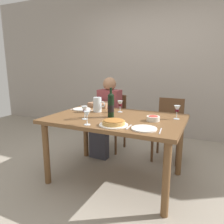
{
  "coord_description": "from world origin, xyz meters",
  "views": [
    {
      "loc": [
        0.96,
        -2.15,
        1.33
      ],
      "look_at": [
        -0.03,
        -0.03,
        0.82
      ],
      "focal_mm": 34.29,
      "sensor_mm": 36.0,
      "label": 1
    }
  ],
  "objects_px": {
    "dinner_plate_left_setting": "(82,109)",
    "chair_left": "(113,118)",
    "wine_bottle": "(111,105)",
    "diner_left": "(106,114)",
    "baked_tart": "(114,123)",
    "chair_right": "(169,125)",
    "dinner_plate_right_setting": "(144,129)",
    "wine_glass_centre": "(85,110)",
    "water_pitcher": "(98,105)",
    "dining_table": "(116,125)",
    "wine_glass_left_diner": "(177,109)",
    "salad_bowl": "(153,118)",
    "wine_glass_right_diner": "(87,115)",
    "wine_glass_spare": "(120,104)"
  },
  "relations": [
    {
      "from": "wine_bottle",
      "to": "diner_left",
      "type": "xyz_separation_m",
      "value": [
        -0.4,
        0.69,
        -0.28
      ]
    },
    {
      "from": "dinner_plate_left_setting",
      "to": "dinner_plate_right_setting",
      "type": "height_order",
      "value": "same"
    },
    {
      "from": "wine_glass_right_diner",
      "to": "diner_left",
      "type": "xyz_separation_m",
      "value": [
        -0.33,
        1.08,
        -0.24
      ]
    },
    {
      "from": "wine_glass_left_diner",
      "to": "chair_right",
      "type": "height_order",
      "value": "wine_glass_left_diner"
    },
    {
      "from": "dinner_plate_left_setting",
      "to": "chair_right",
      "type": "bearing_deg",
      "value": 33.32
    },
    {
      "from": "baked_tart",
      "to": "salad_bowl",
      "type": "xyz_separation_m",
      "value": [
        0.31,
        0.33,
        0.0
      ]
    },
    {
      "from": "chair_right",
      "to": "wine_glass_centre",
      "type": "bearing_deg",
      "value": 57.76
    },
    {
      "from": "dining_table",
      "to": "dinner_plate_right_setting",
      "type": "distance_m",
      "value": 0.54
    },
    {
      "from": "water_pitcher",
      "to": "wine_glass_left_diner",
      "type": "xyz_separation_m",
      "value": [
        0.96,
        0.03,
        0.03
      ]
    },
    {
      "from": "wine_glass_left_diner",
      "to": "baked_tart",
      "type": "bearing_deg",
      "value": -135.05
    },
    {
      "from": "dining_table",
      "to": "water_pitcher",
      "type": "height_order",
      "value": "water_pitcher"
    },
    {
      "from": "dining_table",
      "to": "wine_bottle",
      "type": "xyz_separation_m",
      "value": [
        -0.05,
        -0.02,
        0.23
      ]
    },
    {
      "from": "baked_tart",
      "to": "salad_bowl",
      "type": "relative_size",
      "value": 2.06
    },
    {
      "from": "wine_bottle",
      "to": "wine_glass_spare",
      "type": "bearing_deg",
      "value": 92.26
    },
    {
      "from": "salad_bowl",
      "to": "baked_tart",
      "type": "bearing_deg",
      "value": -132.71
    },
    {
      "from": "wine_glass_left_diner",
      "to": "wine_glass_right_diner",
      "type": "distance_m",
      "value": 0.98
    },
    {
      "from": "water_pitcher",
      "to": "wine_glass_centre",
      "type": "relative_size",
      "value": 1.26
    },
    {
      "from": "chair_left",
      "to": "baked_tart",
      "type": "bearing_deg",
      "value": 116.63
    },
    {
      "from": "water_pitcher",
      "to": "wine_glass_spare",
      "type": "height_order",
      "value": "water_pitcher"
    },
    {
      "from": "water_pitcher",
      "to": "baked_tart",
      "type": "xyz_separation_m",
      "value": [
        0.44,
        -0.49,
        -0.05
      ]
    },
    {
      "from": "wine_glass_left_diner",
      "to": "wine_glass_right_diner",
      "type": "bearing_deg",
      "value": -141.41
    },
    {
      "from": "baked_tart",
      "to": "wine_glass_centre",
      "type": "distance_m",
      "value": 0.41
    },
    {
      "from": "dining_table",
      "to": "water_pitcher",
      "type": "relative_size",
      "value": 8.13
    },
    {
      "from": "chair_right",
      "to": "water_pitcher",
      "type": "bearing_deg",
      "value": 43.44
    },
    {
      "from": "dinner_plate_right_setting",
      "to": "dining_table",
      "type": "bearing_deg",
      "value": 143.37
    },
    {
      "from": "wine_glass_left_diner",
      "to": "chair_left",
      "type": "bearing_deg",
      "value": 147.1
    },
    {
      "from": "salad_bowl",
      "to": "wine_glass_left_diner",
      "type": "xyz_separation_m",
      "value": [
        0.21,
        0.19,
        0.08
      ]
    },
    {
      "from": "water_pitcher",
      "to": "chair_left",
      "type": "distance_m",
      "value": 0.82
    },
    {
      "from": "water_pitcher",
      "to": "baked_tart",
      "type": "relative_size",
      "value": 0.65
    },
    {
      "from": "wine_bottle",
      "to": "baked_tart",
      "type": "height_order",
      "value": "wine_bottle"
    },
    {
      "from": "dining_table",
      "to": "wine_glass_left_diner",
      "type": "relative_size",
      "value": 9.95
    },
    {
      "from": "wine_bottle",
      "to": "baked_tart",
      "type": "distance_m",
      "value": 0.36
    },
    {
      "from": "dinner_plate_left_setting",
      "to": "wine_glass_left_diner",
      "type": "bearing_deg",
      "value": -0.24
    },
    {
      "from": "baked_tart",
      "to": "dinner_plate_left_setting",
      "type": "relative_size",
      "value": 1.22
    },
    {
      "from": "chair_left",
      "to": "wine_glass_spare",
      "type": "bearing_deg",
      "value": 123.25
    },
    {
      "from": "chair_right",
      "to": "dinner_plate_right_setting",
      "type": "bearing_deg",
      "value": 89.5
    },
    {
      "from": "salad_bowl",
      "to": "dinner_plate_right_setting",
      "type": "bearing_deg",
      "value": -89.8
    },
    {
      "from": "water_pitcher",
      "to": "dinner_plate_right_setting",
      "type": "relative_size",
      "value": 0.77
    },
    {
      "from": "salad_bowl",
      "to": "wine_glass_right_diner",
      "type": "bearing_deg",
      "value": -142.46
    },
    {
      "from": "dining_table",
      "to": "wine_glass_spare",
      "type": "relative_size",
      "value": 10.46
    },
    {
      "from": "wine_glass_right_diner",
      "to": "dinner_plate_right_setting",
      "type": "xyz_separation_m",
      "value": [
        0.55,
        0.09,
        -0.09
      ]
    },
    {
      "from": "baked_tart",
      "to": "diner_left",
      "type": "height_order",
      "value": "diner_left"
    },
    {
      "from": "wine_bottle",
      "to": "baked_tart",
      "type": "xyz_separation_m",
      "value": [
        0.17,
        -0.3,
        -0.11
      ]
    },
    {
      "from": "dinner_plate_left_setting",
      "to": "chair_left",
      "type": "bearing_deg",
      "value": 78.78
    },
    {
      "from": "chair_left",
      "to": "chair_right",
      "type": "relative_size",
      "value": 1.0
    },
    {
      "from": "wine_bottle",
      "to": "baked_tart",
      "type": "bearing_deg",
      "value": -60.4
    },
    {
      "from": "wine_glass_left_diner",
      "to": "dinner_plate_right_setting",
      "type": "bearing_deg",
      "value": -112.16
    },
    {
      "from": "baked_tart",
      "to": "chair_right",
      "type": "height_order",
      "value": "chair_right"
    },
    {
      "from": "water_pitcher",
      "to": "wine_glass_spare",
      "type": "distance_m",
      "value": 0.28
    },
    {
      "from": "wine_glass_right_diner",
      "to": "dinner_plate_right_setting",
      "type": "bearing_deg",
      "value": 9.51
    }
  ]
}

